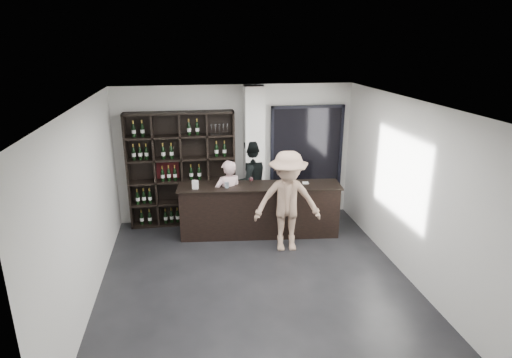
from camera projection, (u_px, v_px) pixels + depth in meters
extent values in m
cube|color=black|center=(256.00, 281.00, 7.01)|extent=(5.00, 5.50, 0.01)
cube|color=silver|center=(254.00, 156.00, 8.92)|extent=(0.40, 0.40, 2.90)
cube|color=black|center=(307.00, 153.00, 9.33)|extent=(1.60, 0.08, 2.10)
cube|color=black|center=(307.00, 153.00, 9.33)|extent=(1.48, 0.02, 1.98)
cube|color=black|center=(259.00, 211.00, 8.54)|extent=(3.11, 0.58, 1.02)
cube|color=black|center=(260.00, 186.00, 8.38)|extent=(3.19, 0.66, 0.03)
imported|color=beige|center=(228.00, 198.00, 8.46)|extent=(0.65, 0.51, 1.55)
imported|color=black|center=(250.00, 182.00, 9.01)|extent=(1.07, 0.94, 1.84)
imported|color=#9D7C66|center=(287.00, 202.00, 7.81)|extent=(1.29, 0.82, 1.90)
cylinder|color=#ACC3CF|center=(227.00, 185.00, 8.22)|extent=(0.09, 0.09, 0.11)
cube|color=white|center=(305.00, 183.00, 8.49)|extent=(0.13, 0.13, 0.02)
cube|color=white|center=(195.00, 185.00, 8.14)|extent=(0.12, 0.09, 0.17)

